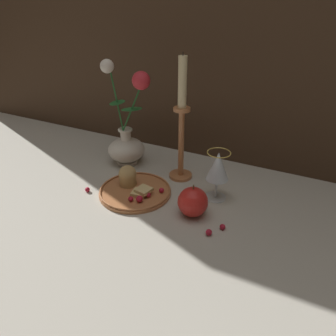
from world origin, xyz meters
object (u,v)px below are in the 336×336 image
at_px(vase, 127,139).
at_px(plate_with_pastries, 133,187).
at_px(candlestick, 182,126).
at_px(wine_glass, 218,168).
at_px(apple_beside_vase, 193,202).

distance_m(vase, plate_with_pastries, 0.21).
relative_size(plate_with_pastries, candlestick, 0.55).
xyz_separation_m(wine_glass, apple_beside_vase, (-0.03, -0.11, -0.06)).
xyz_separation_m(plate_with_pastries, candlestick, (0.09, 0.15, 0.16)).
height_order(plate_with_pastries, candlestick, candlestick).
bearing_deg(wine_glass, apple_beside_vase, -104.85).
distance_m(plate_with_pastries, apple_beside_vase, 0.21).
bearing_deg(vase, candlestick, -1.44).
bearing_deg(plate_with_pastries, apple_beside_vase, -7.01).
relative_size(vase, wine_glass, 2.38).
bearing_deg(candlestick, wine_glass, -24.42).
height_order(wine_glass, apple_beside_vase, wine_glass).
distance_m(plate_with_pastries, wine_glass, 0.26).
xyz_separation_m(vase, plate_with_pastries, (0.12, -0.15, -0.08)).
bearing_deg(wine_glass, plate_with_pastries, -160.36).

